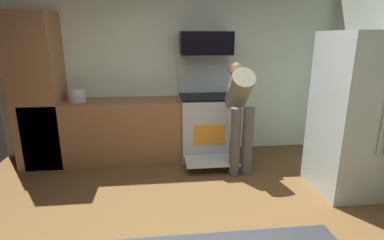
# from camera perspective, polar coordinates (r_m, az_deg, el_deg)

# --- Properties ---
(wall_back) EXTENTS (5.20, 0.12, 2.60)m
(wall_back) POSITION_cam_1_polar(r_m,az_deg,el_deg) (4.62, -3.42, 9.76)
(wall_back) COLOR silver
(wall_back) RESTS_ON ground
(lower_cabinet_run) EXTENTS (2.40, 0.60, 0.90)m
(lower_cabinet_run) POSITION_cam_1_polar(r_m,az_deg,el_deg) (4.48, -14.57, -2.03)
(lower_cabinet_run) COLOR #8C5F3C
(lower_cabinet_run) RESTS_ON ground
(cabinet_column) EXTENTS (0.60, 0.60, 2.10)m
(cabinet_column) POSITION_cam_1_polar(r_m,az_deg,el_deg) (4.60, -27.55, 4.86)
(cabinet_column) COLOR #8C5F3C
(cabinet_column) RESTS_ON ground
(oven_range) EXTENTS (0.76, 1.04, 1.53)m
(oven_range) POSITION_cam_1_polar(r_m,az_deg,el_deg) (4.45, 2.72, -0.83)
(oven_range) COLOR #B2BEBE
(oven_range) RESTS_ON ground
(microwave) EXTENTS (0.74, 0.38, 0.32)m
(microwave) POSITION_cam_1_polar(r_m,az_deg,el_deg) (4.36, 2.72, 14.62)
(microwave) COLOR black
(microwave) RESTS_ON oven_range
(refrigerator) EXTENTS (0.88, 0.79, 1.84)m
(refrigerator) POSITION_cam_1_polar(r_m,az_deg,el_deg) (3.86, 29.83, 0.84)
(refrigerator) COLOR #B3C3C0
(refrigerator) RESTS_ON ground
(person_cook) EXTENTS (0.31, 0.67, 1.47)m
(person_cook) POSITION_cam_1_polar(r_m,az_deg,el_deg) (3.92, 9.18, 2.41)
(person_cook) COLOR #515151
(person_cook) RESTS_ON ground
(stock_pot) EXTENTS (0.24, 0.24, 0.18)m
(stock_pot) POSITION_cam_1_polar(r_m,az_deg,el_deg) (4.45, -21.42, 4.48)
(stock_pot) COLOR #B6B8C5
(stock_pot) RESTS_ON lower_cabinet_run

